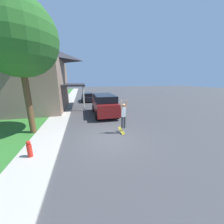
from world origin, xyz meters
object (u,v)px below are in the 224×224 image
at_px(skateboard, 121,131).
at_px(car_down_street, 87,97).
at_px(skateboarder, 124,114).
at_px(lawn_tree_near, 18,38).
at_px(suv_parked, 104,104).
at_px(fire_hydrant, 29,149).

bearing_deg(skateboard, car_down_street, 96.46).
bearing_deg(car_down_street, skateboarder, -83.12).
distance_m(lawn_tree_near, suv_parked, 7.93).
bearing_deg(fire_hydrant, car_down_street, 78.05).
height_order(car_down_street, fire_hydrant, car_down_street).
bearing_deg(fire_hydrant, lawn_tree_near, 105.80).
bearing_deg(fire_hydrant, skateboard, 19.53).
bearing_deg(skateboard, skateboarder, -25.13).
distance_m(suv_parked, car_down_street, 9.08).
bearing_deg(skateboard, suv_parked, 93.30).
xyz_separation_m(car_down_street, fire_hydrant, (-3.28, -15.49, -0.19)).
bearing_deg(skateboarder, suv_parked, 94.57).
bearing_deg(skateboarder, fire_hydrant, -161.42).
bearing_deg(fire_hydrant, suv_parked, 55.01).
bearing_deg(suv_parked, car_down_street, 98.13).
height_order(car_down_street, skateboard, car_down_street).
bearing_deg(skateboarder, skateboard, 154.87).
relative_size(lawn_tree_near, skateboarder, 4.19).
distance_m(skateboarder, skateboard, 1.16).
xyz_separation_m(lawn_tree_near, skateboard, (5.69, -1.31, -5.54)).
relative_size(lawn_tree_near, fire_hydrant, 9.98).
relative_size(suv_parked, skateboarder, 2.60).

